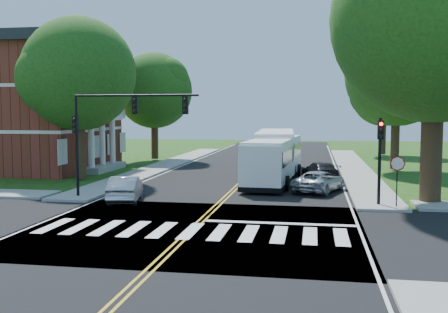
% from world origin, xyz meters
% --- Properties ---
extents(ground, '(140.00, 140.00, 0.00)m').
position_xyz_m(ground, '(0.00, 0.00, 0.00)').
color(ground, '#193F0F').
rests_on(ground, ground).
extents(road, '(14.00, 96.00, 0.01)m').
position_xyz_m(road, '(0.00, 18.00, 0.01)').
color(road, black).
rests_on(road, ground).
extents(cross_road, '(60.00, 12.00, 0.01)m').
position_xyz_m(cross_road, '(0.00, 0.00, 0.01)').
color(cross_road, black).
rests_on(cross_road, ground).
extents(center_line, '(0.36, 70.00, 0.01)m').
position_xyz_m(center_line, '(0.00, 22.00, 0.01)').
color(center_line, gold).
rests_on(center_line, road).
extents(edge_line_w, '(0.12, 70.00, 0.01)m').
position_xyz_m(edge_line_w, '(-6.80, 22.00, 0.01)').
color(edge_line_w, silver).
rests_on(edge_line_w, road).
extents(edge_line_e, '(0.12, 70.00, 0.01)m').
position_xyz_m(edge_line_e, '(6.80, 22.00, 0.01)').
color(edge_line_e, silver).
rests_on(edge_line_e, road).
extents(crosswalk, '(12.60, 3.00, 0.01)m').
position_xyz_m(crosswalk, '(0.00, -0.50, 0.02)').
color(crosswalk, silver).
rests_on(crosswalk, road).
extents(stop_bar, '(6.60, 0.40, 0.01)m').
position_xyz_m(stop_bar, '(3.50, 1.60, 0.02)').
color(stop_bar, silver).
rests_on(stop_bar, road).
extents(sidewalk_nw, '(2.60, 40.00, 0.15)m').
position_xyz_m(sidewalk_nw, '(-8.30, 25.00, 0.07)').
color(sidewalk_nw, gray).
rests_on(sidewalk_nw, ground).
extents(sidewalk_ne, '(2.60, 40.00, 0.15)m').
position_xyz_m(sidewalk_ne, '(8.30, 25.00, 0.07)').
color(sidewalk_ne, gray).
rests_on(sidewalk_ne, ground).
extents(tree_ne_big, '(10.80, 10.80, 14.91)m').
position_xyz_m(tree_ne_big, '(11.00, 8.00, 9.62)').
color(tree_ne_big, '#371E16').
rests_on(tree_ne_big, ground).
extents(tree_west_near, '(8.00, 8.00, 11.40)m').
position_xyz_m(tree_west_near, '(-11.50, 14.00, 7.53)').
color(tree_west_near, '#371E16').
rests_on(tree_west_near, ground).
extents(tree_west_far, '(7.60, 7.60, 10.67)m').
position_xyz_m(tree_west_far, '(-11.00, 30.00, 7.00)').
color(tree_west_far, '#371E16').
rests_on(tree_west_far, ground).
extents(tree_east_mid, '(8.40, 8.40, 11.93)m').
position_xyz_m(tree_east_mid, '(11.50, 24.00, 7.86)').
color(tree_east_mid, '#371E16').
rests_on(tree_east_mid, ground).
extents(tree_east_far, '(7.20, 7.20, 10.34)m').
position_xyz_m(tree_east_far, '(12.50, 40.00, 6.86)').
color(tree_east_far, '#371E16').
rests_on(tree_east_far, ground).
extents(signal_nw, '(7.15, 0.46, 5.66)m').
position_xyz_m(signal_nw, '(-5.86, 6.43, 4.38)').
color(signal_nw, black).
rests_on(signal_nw, ground).
extents(signal_ne, '(0.30, 0.46, 4.40)m').
position_xyz_m(signal_ne, '(8.20, 6.44, 2.96)').
color(signal_ne, black).
rests_on(signal_ne, ground).
extents(stop_sign, '(0.76, 0.08, 2.53)m').
position_xyz_m(stop_sign, '(9.00, 5.98, 2.03)').
color(stop_sign, black).
rests_on(stop_sign, ground).
extents(bus_lead, '(3.45, 11.95, 3.05)m').
position_xyz_m(bus_lead, '(2.23, 14.78, 1.62)').
color(bus_lead, white).
rests_on(bus_lead, road).
extents(bus_follow, '(3.59, 13.03, 3.34)m').
position_xyz_m(bus_follow, '(1.88, 20.87, 1.78)').
color(bus_follow, white).
rests_on(bus_follow, road).
extents(hatchback, '(2.37, 4.44, 1.39)m').
position_xyz_m(hatchback, '(-5.12, 5.76, 0.71)').
color(hatchback, '#B1B4B8').
rests_on(hatchback, road).
extents(suv, '(3.57, 5.05, 1.28)m').
position_xyz_m(suv, '(5.24, 11.08, 0.65)').
color(suv, '#ADB0B5').
rests_on(suv, road).
extents(dark_sedan, '(2.95, 4.81, 1.30)m').
position_xyz_m(dark_sedan, '(5.38, 16.72, 0.66)').
color(dark_sedan, black).
rests_on(dark_sedan, road).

